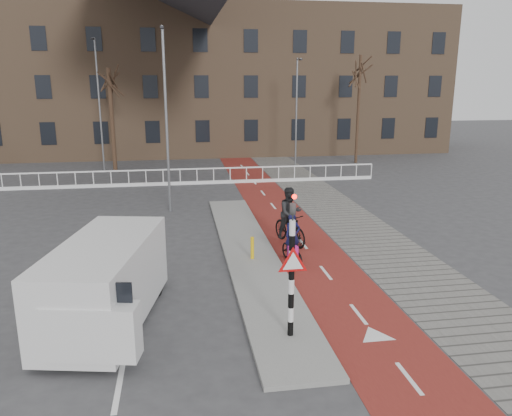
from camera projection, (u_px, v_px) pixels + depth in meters
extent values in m
plane|color=#38383A|center=(295.00, 302.00, 14.08)|extent=(120.00, 120.00, 0.00)
cube|color=maroon|center=(277.00, 211.00, 23.87)|extent=(2.50, 60.00, 0.01)
cube|color=slate|center=(333.00, 209.00, 24.30)|extent=(3.00, 60.00, 0.01)
cube|color=gray|center=(250.00, 254.00, 17.78)|extent=(1.80, 16.00, 0.12)
cylinder|color=black|center=(291.00, 279.00, 11.68)|extent=(0.14, 0.14, 2.88)
imported|color=black|center=(293.00, 203.00, 11.23)|extent=(0.13, 0.16, 0.80)
cylinder|color=#FF0C05|center=(294.00, 197.00, 11.05)|extent=(0.11, 0.02, 0.11)
cylinder|color=#EAB80D|center=(252.00, 248.00, 17.10)|extent=(0.12, 0.12, 0.77)
imported|color=black|center=(292.00, 251.00, 17.00)|extent=(0.87, 1.70, 0.85)
imported|color=#11113B|center=(293.00, 235.00, 16.87)|extent=(0.60, 0.45, 1.49)
cube|color=#BB1A79|center=(293.00, 252.00, 16.43)|extent=(0.34, 0.25, 0.37)
imported|color=black|center=(290.00, 228.00, 18.94)|extent=(1.27, 2.16, 1.25)
imported|color=black|center=(290.00, 213.00, 18.79)|extent=(1.15, 1.03, 1.97)
cube|color=silver|center=(105.00, 280.00, 12.67)|extent=(2.97, 5.31, 2.00)
cube|color=#1E8A48|center=(64.00, 286.00, 12.54)|extent=(0.66, 3.14, 0.55)
cube|color=#1E8A48|center=(146.00, 282.00, 12.85)|extent=(0.66, 3.14, 0.55)
cube|color=black|center=(91.00, 302.00, 10.51)|extent=(1.78, 0.41, 0.90)
cylinder|color=black|center=(46.00, 342.00, 11.26)|extent=(0.39, 0.74, 0.70)
cylinder|color=black|center=(120.00, 344.00, 11.18)|extent=(0.39, 0.74, 0.70)
cylinder|color=black|center=(98.00, 283.00, 14.55)|extent=(0.39, 0.74, 0.70)
cylinder|color=black|center=(156.00, 284.00, 14.48)|extent=(0.39, 0.74, 0.70)
cube|color=silver|center=(146.00, 170.00, 29.34)|extent=(28.00, 0.08, 0.08)
cube|color=silver|center=(146.00, 184.00, 29.55)|extent=(28.00, 0.10, 0.20)
cube|color=#7F6047|center=(176.00, 81.00, 42.73)|extent=(46.00, 10.00, 12.00)
cylinder|color=#322116|center=(112.00, 120.00, 34.05)|extent=(0.29, 0.29, 6.88)
cylinder|color=#322116|center=(358.00, 110.00, 36.94)|extent=(0.21, 0.21, 7.86)
cylinder|color=slate|center=(166.00, 123.00, 22.85)|extent=(0.12, 0.12, 8.39)
cylinder|color=slate|center=(100.00, 106.00, 33.80)|extent=(0.12, 0.12, 8.80)
cylinder|color=slate|center=(296.00, 113.00, 35.55)|extent=(0.12, 0.12, 7.60)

